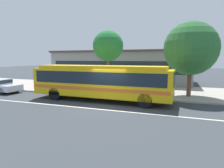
{
  "coord_description": "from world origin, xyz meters",
  "views": [
    {
      "loc": [
        4.66,
        -11.99,
        3.24
      ],
      "look_at": [
        -0.25,
        1.88,
        1.3
      ],
      "focal_mm": 31.22,
      "sensor_mm": 36.0,
      "label": 1
    }
  ],
  "objects_px": {
    "pedestrian_waiting_near_sign": "(67,81)",
    "street_tree_mid_block": "(191,49)",
    "transit_bus": "(101,80)",
    "bus_stop_sign": "(171,79)",
    "pedestrian_standing_by_tree": "(85,82)",
    "pedestrian_walking_along_curb": "(90,82)",
    "street_tree_near_stop": "(108,46)"
  },
  "relations": [
    {
      "from": "transit_bus",
      "to": "pedestrian_waiting_near_sign",
      "type": "height_order",
      "value": "transit_bus"
    },
    {
      "from": "bus_stop_sign",
      "to": "transit_bus",
      "type": "bearing_deg",
      "value": -160.62
    },
    {
      "from": "street_tree_mid_block",
      "to": "street_tree_near_stop",
      "type": "bearing_deg",
      "value": 179.99
    },
    {
      "from": "bus_stop_sign",
      "to": "street_tree_near_stop",
      "type": "xyz_separation_m",
      "value": [
        -5.79,
        1.66,
        2.71
      ]
    },
    {
      "from": "pedestrian_waiting_near_sign",
      "to": "street_tree_mid_block",
      "type": "height_order",
      "value": "street_tree_mid_block"
    },
    {
      "from": "transit_bus",
      "to": "pedestrian_waiting_near_sign",
      "type": "bearing_deg",
      "value": 152.17
    },
    {
      "from": "street_tree_near_stop",
      "to": "transit_bus",
      "type": "bearing_deg",
      "value": -78.38
    },
    {
      "from": "pedestrian_waiting_near_sign",
      "to": "bus_stop_sign",
      "type": "distance_m",
      "value": 9.67
    },
    {
      "from": "transit_bus",
      "to": "pedestrian_standing_by_tree",
      "type": "bearing_deg",
      "value": 141.95
    },
    {
      "from": "transit_bus",
      "to": "street_tree_mid_block",
      "type": "height_order",
      "value": "street_tree_mid_block"
    },
    {
      "from": "pedestrian_walking_along_curb",
      "to": "transit_bus",
      "type": "bearing_deg",
      "value": -49.67
    },
    {
      "from": "pedestrian_waiting_near_sign",
      "to": "transit_bus",
      "type": "bearing_deg",
      "value": -27.83
    },
    {
      "from": "transit_bus",
      "to": "bus_stop_sign",
      "type": "xyz_separation_m",
      "value": [
        5.08,
        1.79,
        0.07
      ]
    },
    {
      "from": "bus_stop_sign",
      "to": "street_tree_mid_block",
      "type": "relative_size",
      "value": 0.39
    },
    {
      "from": "transit_bus",
      "to": "pedestrian_standing_by_tree",
      "type": "relative_size",
      "value": 6.38
    },
    {
      "from": "transit_bus",
      "to": "street_tree_mid_block",
      "type": "bearing_deg",
      "value": 28.25
    },
    {
      "from": "pedestrian_standing_by_tree",
      "to": "street_tree_mid_block",
      "type": "bearing_deg",
      "value": 10.49
    },
    {
      "from": "bus_stop_sign",
      "to": "street_tree_near_stop",
      "type": "relative_size",
      "value": 0.42
    },
    {
      "from": "pedestrian_walking_along_curb",
      "to": "pedestrian_standing_by_tree",
      "type": "relative_size",
      "value": 0.98
    },
    {
      "from": "bus_stop_sign",
      "to": "street_tree_mid_block",
      "type": "xyz_separation_m",
      "value": [
        1.34,
        1.66,
        2.38
      ]
    },
    {
      "from": "pedestrian_standing_by_tree",
      "to": "bus_stop_sign",
      "type": "relative_size",
      "value": 0.72
    },
    {
      "from": "pedestrian_waiting_near_sign",
      "to": "pedestrian_standing_by_tree",
      "type": "bearing_deg",
      "value": -14.57
    },
    {
      "from": "street_tree_near_stop",
      "to": "street_tree_mid_block",
      "type": "relative_size",
      "value": 0.94
    },
    {
      "from": "transit_bus",
      "to": "pedestrian_walking_along_curb",
      "type": "bearing_deg",
      "value": 130.33
    },
    {
      "from": "pedestrian_walking_along_curb",
      "to": "pedestrian_standing_by_tree",
      "type": "distance_m",
      "value": 0.66
    },
    {
      "from": "pedestrian_waiting_near_sign",
      "to": "pedestrian_standing_by_tree",
      "type": "distance_m",
      "value": 2.3
    },
    {
      "from": "transit_bus",
      "to": "street_tree_near_stop",
      "type": "relative_size",
      "value": 1.9
    },
    {
      "from": "street_tree_near_stop",
      "to": "pedestrian_waiting_near_sign",
      "type": "bearing_deg",
      "value": -164.83
    },
    {
      "from": "pedestrian_waiting_near_sign",
      "to": "street_tree_mid_block",
      "type": "xyz_separation_m",
      "value": [
        10.97,
        1.04,
        2.93
      ]
    },
    {
      "from": "pedestrian_walking_along_curb",
      "to": "street_tree_mid_block",
      "type": "bearing_deg",
      "value": 6.81
    },
    {
      "from": "pedestrian_waiting_near_sign",
      "to": "pedestrian_walking_along_curb",
      "type": "bearing_deg",
      "value": 0.68
    },
    {
      "from": "pedestrian_walking_along_curb",
      "to": "pedestrian_standing_by_tree",
      "type": "height_order",
      "value": "pedestrian_standing_by_tree"
    }
  ]
}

